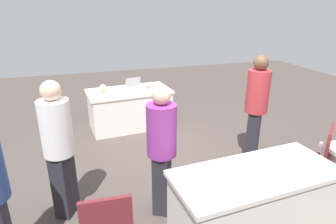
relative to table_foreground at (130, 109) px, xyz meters
name	(u,v)px	position (x,y,z in m)	size (l,w,h in m)	color
ground_plane	(182,168)	(-0.46, 1.86, -0.39)	(14.40, 14.40, 0.00)	#4C423D
table_foreground	(130,109)	(0.00, 0.00, 0.00)	(1.68, 0.98, 0.78)	silver
table_mid_right	(253,203)	(-0.73, 3.34, 0.00)	(1.82, 0.89, 0.78)	silver
chair_near_front	(314,156)	(-1.85, 2.95, 0.18)	(0.62, 0.62, 0.98)	#9E9993
person_attendee_standing	(59,144)	(1.21, 2.38, 0.53)	(0.46, 0.46, 1.65)	#26262D
person_attendee_browsing	(256,104)	(-1.64, 1.91, 0.56)	(0.48, 0.48, 1.70)	#26262D
person_organiser	(162,146)	(0.10, 2.67, 0.48)	(0.46, 0.46, 1.58)	#26262D
laptop_silver	(135,87)	(-0.14, -0.09, 0.43)	(0.36, 0.34, 0.21)	silver
yarn_ball	(103,88)	(0.49, -0.07, 0.46)	(0.14, 0.14, 0.14)	beige
scissors_red	(149,87)	(-0.42, -0.07, 0.39)	(0.18, 0.04, 0.01)	red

